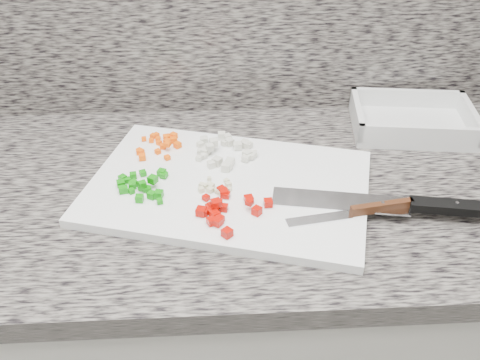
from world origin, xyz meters
name	(u,v)px	position (x,y,z in m)	size (l,w,h in m)	color
cabinet	(215,343)	(0.00, 1.44, 0.43)	(3.92, 0.62, 0.86)	silver
countertop	(209,191)	(0.00, 1.44, 0.88)	(3.96, 0.64, 0.04)	slate
cutting_board	(229,187)	(0.04, 1.41, 0.91)	(0.50, 0.33, 0.02)	white
carrot_pile	(161,144)	(-0.09, 1.55, 0.92)	(0.09, 0.10, 0.02)	#FF5605
onion_pile	(225,151)	(0.03, 1.51, 0.92)	(0.12, 0.14, 0.03)	beige
green_pepper_pile	(142,185)	(-0.12, 1.40, 0.92)	(0.09, 0.10, 0.02)	#10810B
red_pepper_pile	(224,208)	(0.03, 1.33, 0.92)	(0.13, 0.14, 0.02)	#B50A02
garlic_pile	(213,187)	(0.01, 1.40, 0.92)	(0.06, 0.05, 0.01)	beige
chef_knife	(415,205)	(0.35, 1.32, 0.92)	(0.39, 0.11, 0.02)	silver
paring_knife	(366,210)	(0.27, 1.31, 0.92)	(0.22, 0.05, 0.02)	silver
tray	(412,122)	(0.44, 1.62, 0.92)	(0.28, 0.21, 0.05)	silver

